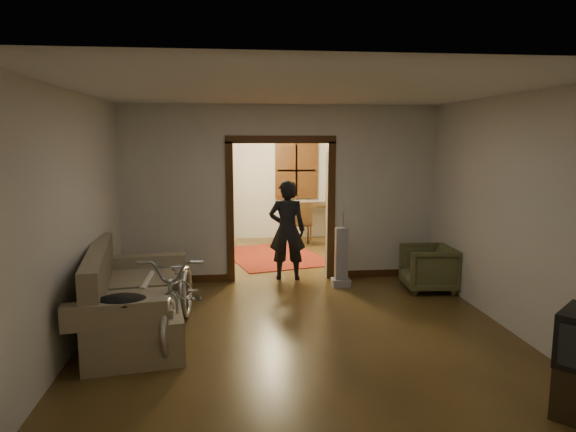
{
  "coord_description": "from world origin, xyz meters",
  "views": [
    {
      "loc": [
        -0.8,
        -7.37,
        2.29
      ],
      "look_at": [
        0.0,
        -0.3,
        1.2
      ],
      "focal_mm": 32.0,
      "sensor_mm": 36.0,
      "label": 1
    }
  ],
  "objects": [
    {
      "name": "floor",
      "position": [
        0.0,
        0.0,
        0.0
      ],
      "size": [
        5.0,
        8.5,
        0.01
      ],
      "primitive_type": "cube",
      "color": "#3D2B13",
      "rests_on": "ground"
    },
    {
      "name": "ceiling",
      "position": [
        0.0,
        0.0,
        2.8
      ],
      "size": [
        5.0,
        8.5,
        0.01
      ],
      "primitive_type": "cube",
      "color": "white",
      "rests_on": "floor"
    },
    {
      "name": "wall_back",
      "position": [
        0.0,
        4.25,
        1.4
      ],
      "size": [
        5.0,
        0.02,
        2.8
      ],
      "primitive_type": "cube",
      "color": "beige",
      "rests_on": "floor"
    },
    {
      "name": "wall_left",
      "position": [
        -2.5,
        0.0,
        1.4
      ],
      "size": [
        0.02,
        8.5,
        2.8
      ],
      "primitive_type": "cube",
      "color": "beige",
      "rests_on": "floor"
    },
    {
      "name": "wall_right",
      "position": [
        2.5,
        0.0,
        1.4
      ],
      "size": [
        0.02,
        8.5,
        2.8
      ],
      "primitive_type": "cube",
      "color": "beige",
      "rests_on": "floor"
    },
    {
      "name": "partition_wall",
      "position": [
        0.0,
        0.75,
        1.4
      ],
      "size": [
        5.0,
        0.14,
        2.8
      ],
      "primitive_type": "cube",
      "color": "beige",
      "rests_on": "floor"
    },
    {
      "name": "door_casing",
      "position": [
        0.0,
        0.75,
        1.1
      ],
      "size": [
        1.74,
        0.2,
        2.32
      ],
      "primitive_type": "cube",
      "color": "#3D210D",
      "rests_on": "floor"
    },
    {
      "name": "far_window",
      "position": [
        0.7,
        4.21,
        1.55
      ],
      "size": [
        0.98,
        0.06,
        1.28
      ],
      "primitive_type": "cube",
      "color": "black",
      "rests_on": "wall_back"
    },
    {
      "name": "chandelier",
      "position": [
        0.0,
        2.5,
        2.35
      ],
      "size": [
        0.24,
        0.24,
        0.24
      ],
      "primitive_type": "sphere",
      "color": "#FFE0A5",
      "rests_on": "ceiling"
    },
    {
      "name": "light_switch",
      "position": [
        1.05,
        0.68,
        1.25
      ],
      "size": [
        0.08,
        0.01,
        0.12
      ],
      "primitive_type": "cube",
      "color": "silver",
      "rests_on": "partition_wall"
    },
    {
      "name": "sofa",
      "position": [
        -1.94,
        -1.4,
        0.51
      ],
      "size": [
        1.33,
        2.34,
        1.02
      ],
      "primitive_type": "cube",
      "rotation": [
        0.0,
        0.0,
        0.16
      ],
      "color": "#6C6448",
      "rests_on": "floor"
    },
    {
      "name": "rolled_paper",
      "position": [
        -1.84,
        -1.1,
        0.53
      ],
      "size": [
        0.1,
        0.77,
        0.1
      ],
      "primitive_type": "cylinder",
      "rotation": [
        1.57,
        0.0,
        0.0
      ],
      "color": "beige",
      "rests_on": "sofa"
    },
    {
      "name": "jacket",
      "position": [
        -1.89,
        -2.31,
        0.68
      ],
      "size": [
        0.52,
        0.39,
        0.15
      ],
      "primitive_type": "ellipsoid",
      "color": "black",
      "rests_on": "sofa"
    },
    {
      "name": "bicycle",
      "position": [
        -1.4,
        -1.55,
        0.52
      ],
      "size": [
        0.79,
        2.0,
        1.03
      ],
      "primitive_type": "imported",
      "rotation": [
        0.0,
        0.0,
        -0.05
      ],
      "color": "silver",
      "rests_on": "floor"
    },
    {
      "name": "armchair",
      "position": [
        2.15,
        -0.12,
        0.34
      ],
      "size": [
        0.81,
        0.79,
        0.68
      ],
      "primitive_type": "imported",
      "rotation": [
        0.0,
        0.0,
        -1.66
      ],
      "color": "#4F522E",
      "rests_on": "floor"
    },
    {
      "name": "vacuum",
      "position": [
        0.89,
        0.23,
        0.46
      ],
      "size": [
        0.33,
        0.29,
        0.93
      ],
      "primitive_type": "cube",
      "rotation": [
        0.0,
        0.0,
        -0.27
      ],
      "color": "gray",
      "rests_on": "floor"
    },
    {
      "name": "person",
      "position": [
        0.1,
        0.73,
        0.81
      ],
      "size": [
        0.64,
        0.46,
        1.62
      ],
      "primitive_type": "imported",
      "rotation": [
        0.0,
        0.0,
        3.01
      ],
      "color": "black",
      "rests_on": "floor"
    },
    {
      "name": "oriental_rug",
      "position": [
        0.03,
        2.34,
        0.01
      ],
      "size": [
        2.17,
        2.54,
        0.02
      ],
      "primitive_type": "cube",
      "rotation": [
        0.0,
        0.0,
        0.26
      ],
      "color": "maroon",
      "rests_on": "floor"
    },
    {
      "name": "locker",
      "position": [
        -1.28,
        4.02,
        0.83
      ],
      "size": [
        0.86,
        0.51,
        1.67
      ],
      "primitive_type": "cube",
      "rotation": [
        0.0,
        0.0,
        0.06
      ],
      "color": "#2A3620",
      "rests_on": "floor"
    },
    {
      "name": "globe",
      "position": [
        -1.28,
        4.02,
        1.94
      ],
      "size": [
        0.28,
        0.28,
        0.28
      ],
      "primitive_type": "sphere",
      "color": "#1E5972",
      "rests_on": "locker"
    },
    {
      "name": "desk",
      "position": [
        1.09,
        3.89,
        0.4
      ],
      "size": [
        1.12,
        0.67,
        0.81
      ],
      "primitive_type": "cube",
      "rotation": [
        0.0,
        0.0,
        0.06
      ],
      "color": "#322110",
      "rests_on": "floor"
    },
    {
      "name": "desk_chair",
      "position": [
        0.69,
        3.31,
        0.47
      ],
      "size": [
        0.43,
        0.43,
        0.94
      ],
      "primitive_type": "cube",
      "rotation": [
        0.0,
        0.0,
        -0.01
      ],
      "color": "#322110",
      "rests_on": "floor"
    }
  ]
}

